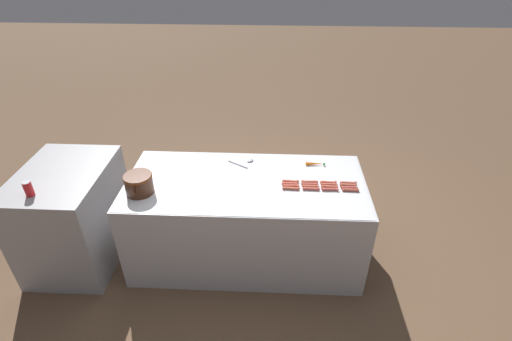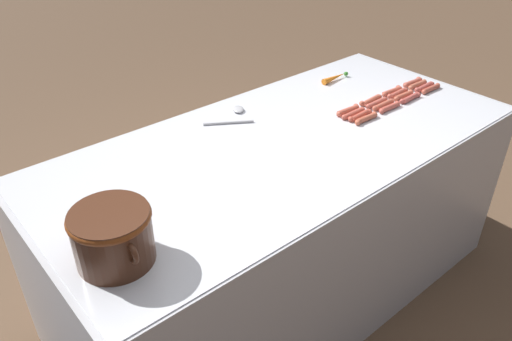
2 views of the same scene
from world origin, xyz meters
TOP-DOWN VIEW (x-y plane):
  - ground_plane at (0.00, 0.00)m, footprint 20.00×20.00m
  - griddle_counter at (0.00, 0.00)m, footprint 0.97×2.09m
  - back_cabinet at (-0.09, 1.59)m, footprint 0.99×0.73m
  - hot_dog_0 at (-0.10, -0.89)m, footprint 0.03×0.15m
  - hot_dog_1 at (-0.10, -0.72)m, footprint 0.03×0.15m
  - hot_dog_2 at (-0.10, -0.56)m, footprint 0.03×0.15m
  - hot_dog_3 at (-0.11, -0.39)m, footprint 0.03×0.15m
  - hot_dog_4 at (-0.07, -0.88)m, footprint 0.03×0.15m
  - hot_dog_5 at (-0.07, -0.72)m, footprint 0.03×0.15m
  - hot_dog_6 at (-0.07, -0.56)m, footprint 0.03×0.15m
  - hot_dog_7 at (-0.07, -0.39)m, footprint 0.03×0.15m
  - hot_dog_8 at (-0.03, -0.88)m, footprint 0.03×0.15m
  - hot_dog_9 at (-0.03, -0.72)m, footprint 0.03×0.15m
  - hot_dog_10 at (-0.04, -0.55)m, footprint 0.03×0.15m
  - hot_dog_11 at (-0.04, -0.38)m, footprint 0.03×0.15m
  - hot_dog_12 at (0.00, -0.89)m, footprint 0.03×0.15m
  - hot_dog_13 at (0.00, -0.72)m, footprint 0.03×0.15m
  - hot_dog_14 at (0.00, -0.56)m, footprint 0.03×0.15m
  - hot_dog_15 at (0.00, -0.39)m, footprint 0.03×0.15m
  - bean_pot at (-0.20, 0.87)m, footprint 0.29×0.24m
  - serving_spoon at (0.31, 0.02)m, footprint 0.18×0.25m
  - carrot at (0.29, -0.63)m, footprint 0.04×0.18m
  - soda_can at (-0.41, 1.66)m, footprint 0.07×0.07m

SIDE VIEW (x-z plane):
  - ground_plane at x=0.00m, z-range 0.00..0.00m
  - griddle_counter at x=0.00m, z-range 0.00..0.86m
  - back_cabinet at x=-0.09m, z-range 0.00..0.95m
  - serving_spoon at x=0.31m, z-range 0.86..0.87m
  - hot_dog_0 at x=-0.10m, z-range 0.86..0.88m
  - hot_dog_1 at x=-0.10m, z-range 0.86..0.88m
  - hot_dog_2 at x=-0.10m, z-range 0.86..0.88m
  - hot_dog_3 at x=-0.11m, z-range 0.86..0.88m
  - hot_dog_4 at x=-0.07m, z-range 0.86..0.88m
  - hot_dog_5 at x=-0.07m, z-range 0.86..0.88m
  - hot_dog_6 at x=-0.07m, z-range 0.86..0.88m
  - hot_dog_7 at x=-0.07m, z-range 0.86..0.88m
  - hot_dog_8 at x=-0.03m, z-range 0.86..0.88m
  - hot_dog_9 at x=-0.03m, z-range 0.86..0.88m
  - hot_dog_10 at x=-0.04m, z-range 0.86..0.88m
  - hot_dog_11 at x=-0.04m, z-range 0.86..0.88m
  - hot_dog_12 at x=0.00m, z-range 0.86..0.88m
  - hot_dog_13 at x=0.00m, z-range 0.86..0.88m
  - hot_dog_14 at x=0.00m, z-range 0.86..0.88m
  - hot_dog_15 at x=0.00m, z-range 0.86..0.88m
  - carrot at x=0.29m, z-range 0.86..0.89m
  - bean_pot at x=-0.20m, z-range 0.87..1.04m
  - soda_can at x=-0.41m, z-range 0.95..1.08m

